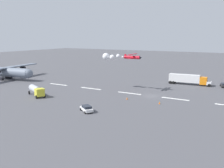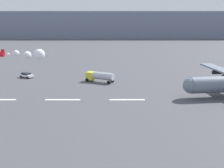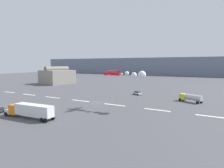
% 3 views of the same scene
% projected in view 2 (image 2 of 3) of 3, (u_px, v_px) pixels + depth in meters
% --- Properties ---
extents(runway_stripe_5, '(8.00, 0.90, 0.01)m').
position_uv_depth(runway_stripe_5, '(63.00, 100.00, 64.58)').
color(runway_stripe_5, white).
rests_on(runway_stripe_5, ground).
extents(runway_stripe_6, '(8.00, 0.90, 0.01)m').
position_uv_depth(runway_stripe_6, '(128.00, 100.00, 64.55)').
color(runway_stripe_6, white).
rests_on(runway_stripe_6, ground).
extents(mountain_ridge_distant, '(396.00, 16.00, 21.39)m').
position_uv_depth(mountain_ridge_distant, '(72.00, 25.00, 230.30)').
color(mountain_ridge_distant, slate).
rests_on(mountain_ridge_distant, ground).
extents(stunt_biplane_red, '(14.27, 6.36, 2.28)m').
position_uv_depth(stunt_biplane_red, '(21.00, 54.00, 58.29)').
color(stunt_biplane_red, red).
extents(fuel_tanker_truck, '(8.47, 5.88, 2.90)m').
position_uv_depth(fuel_tanker_truck, '(100.00, 76.00, 81.06)').
color(fuel_tanker_truck, yellow).
rests_on(fuel_tanker_truck, ground).
extents(airport_staff_sedan, '(4.67, 3.95, 1.52)m').
position_uv_depth(airport_staff_sedan, '(27.00, 75.00, 87.05)').
color(airport_staff_sedan, white).
rests_on(airport_staff_sedan, ground).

